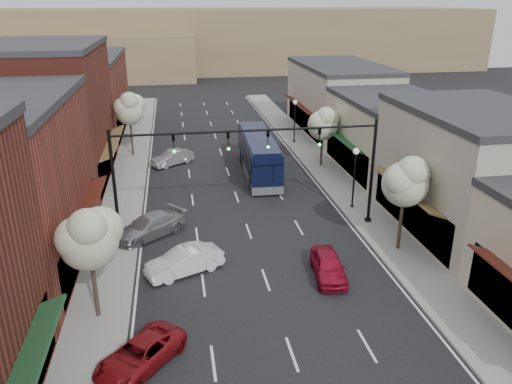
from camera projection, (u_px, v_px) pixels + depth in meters
name	position (u px, v px, depth m)	size (l,w,h in m)	color
ground	(273.00, 301.00, 24.55)	(160.00, 160.00, 0.00)	black
sidewalk_left	(126.00, 182.00, 40.25)	(2.80, 73.00, 0.15)	gray
sidewalk_right	(327.00, 171.00, 42.83)	(2.80, 73.00, 0.15)	gray
curb_left	(144.00, 181.00, 40.46)	(0.25, 73.00, 0.17)	gray
curb_right	(311.00, 172.00, 42.61)	(0.25, 73.00, 0.17)	gray
bldg_left_midfar	(44.00, 116.00, 38.80)	(10.14, 14.10, 10.90)	maroon
bldg_left_far	(80.00, 95.00, 53.97)	(10.14, 18.10, 8.40)	brown
bldg_right_midnear	(473.00, 172.00, 30.76)	(9.14, 12.10, 7.90)	#ABA393
bldg_right_midfar	(391.00, 135.00, 42.06)	(9.14, 12.10, 6.40)	beige
bldg_right_far	(339.00, 99.00, 54.76)	(9.14, 16.10, 7.40)	#ABA393
hill_far	(190.00, 39.00, 105.14)	(120.00, 30.00, 12.00)	#7A6647
hill_near	(55.00, 57.00, 90.99)	(50.00, 20.00, 8.00)	#7A6647
signal_mast_right	(337.00, 158.00, 31.10)	(8.22, 0.46, 7.00)	black
signal_mast_left	(154.00, 167.00, 29.37)	(8.22, 0.46, 7.00)	black
tree_right_near	(407.00, 180.00, 27.85)	(2.85, 2.65, 5.95)	#47382B
tree_right_far	(324.00, 123.00, 42.73)	(2.85, 2.65, 5.43)	#47382B
tree_left_near	(89.00, 237.00, 21.71)	(2.85, 2.65, 5.69)	#47382B
tree_left_far	(129.00, 108.00, 45.48)	(2.85, 2.65, 6.13)	#47382B
lamp_post_near	(355.00, 168.00, 34.32)	(0.44, 0.44, 4.44)	black
lamp_post_far	(295.00, 114.00, 50.41)	(0.44, 0.44, 4.44)	black
coach_bus	(258.00, 154.00, 41.76)	(2.78, 10.95, 3.33)	black
red_hatchback	(328.00, 266.00, 26.46)	(1.56, 3.88, 1.32)	maroon
parked_car_a	(140.00, 354.00, 20.00)	(1.89, 4.10, 1.14)	maroon
parked_car_b	(184.00, 261.00, 26.85)	(1.47, 4.23, 1.39)	white
parked_car_c	(149.00, 226.00, 30.97)	(1.96, 4.82, 1.40)	gray
parked_car_e	(172.00, 158.00, 44.48)	(1.39, 3.99, 1.32)	#A8A8AD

